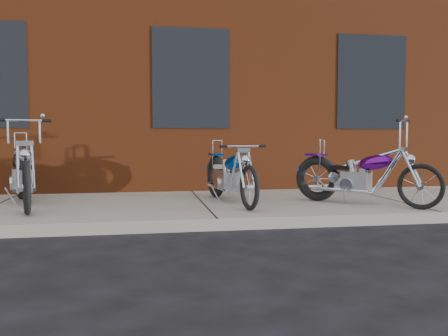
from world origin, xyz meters
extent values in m
plane|color=black|center=(0.00, 0.00, 0.00)|extent=(120.00, 120.00, 0.00)
cube|color=gray|center=(0.00, 1.50, 0.07)|extent=(22.00, 3.00, 0.15)
cube|color=maroon|center=(0.00, 8.00, 4.00)|extent=(22.00, 10.00, 8.00)
torus|color=black|center=(1.88, 1.24, 0.50)|extent=(0.59, 0.59, 0.70)
torus|color=black|center=(2.95, 0.15, 0.47)|extent=(0.49, 0.50, 0.63)
cube|color=gray|center=(2.32, 0.80, 0.49)|extent=(0.47, 0.47, 0.29)
ellipsoid|color=#590B7F|center=(2.51, 0.60, 0.77)|extent=(0.56, 0.56, 0.30)
cube|color=black|center=(2.14, 0.98, 0.68)|extent=(0.36, 0.36, 0.06)
cylinder|color=silver|center=(2.87, 0.24, 0.72)|extent=(0.23, 0.23, 0.52)
cylinder|color=silver|center=(2.78, 0.33, 1.36)|extent=(0.40, 0.40, 0.03)
cylinder|color=silver|center=(1.94, 1.18, 0.87)|extent=(0.03, 0.03, 0.47)
cylinder|color=silver|center=(2.25, 1.03, 0.36)|extent=(0.65, 0.65, 0.05)
torus|color=black|center=(0.32, 1.92, 0.49)|extent=(0.23, 0.70, 0.69)
torus|color=black|center=(0.55, 0.44, 0.46)|extent=(0.16, 0.62, 0.62)
cube|color=gray|center=(0.42, 1.32, 0.48)|extent=(0.32, 0.42, 0.29)
ellipsoid|color=#003FB0|center=(0.46, 1.05, 0.76)|extent=(0.32, 0.56, 0.29)
cube|color=beige|center=(0.38, 1.56, 0.67)|extent=(0.27, 0.30, 0.06)
cylinder|color=silver|center=(0.53, 0.56, 0.71)|extent=(0.08, 0.28, 0.51)
cylinder|color=silver|center=(0.51, 0.67, 1.02)|extent=(0.52, 0.11, 0.03)
cylinder|color=silver|center=(0.34, 1.84, 0.86)|extent=(0.02, 0.02, 0.46)
cylinder|color=silver|center=(0.50, 1.54, 0.36)|extent=(0.17, 0.85, 0.05)
torus|color=black|center=(-2.75, 2.18, 0.54)|extent=(0.35, 0.79, 0.77)
torus|color=black|center=(-2.30, 0.56, 0.50)|extent=(0.26, 0.69, 0.70)
cube|color=gray|center=(-2.57, 1.52, 0.53)|extent=(0.40, 0.49, 0.32)
ellipsoid|color=#262628|center=(-2.49, 1.23, 0.84)|extent=(0.43, 0.64, 0.33)
cube|color=black|center=(-2.64, 1.79, 0.74)|extent=(0.33, 0.36, 0.06)
cylinder|color=silver|center=(-2.34, 0.69, 0.78)|extent=(0.12, 0.31, 0.58)
cylinder|color=silver|center=(-2.37, 0.81, 1.36)|extent=(0.58, 0.19, 0.03)
cylinder|color=silver|center=(-2.72, 2.10, 0.94)|extent=(0.03, 0.03, 0.52)
cylinder|color=silver|center=(-2.50, 1.78, 0.39)|extent=(0.30, 0.95, 0.05)
camera|label=1|loc=(-0.90, -5.62, 1.14)|focal=38.00mm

